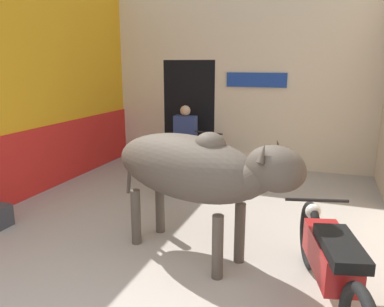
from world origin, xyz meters
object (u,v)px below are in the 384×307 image
object	(u,v)px
cow	(193,168)
shopkeeper_seated	(185,136)
motorcycle_near	(330,262)
motorcycle_far	(192,156)
plastic_stool	(207,156)

from	to	relation	value
cow	shopkeeper_seated	world-z (taller)	cow
cow	motorcycle_near	world-z (taller)	cow
cow	motorcycle_far	xyz separation A→B (m)	(-0.91, 2.49, -0.52)
shopkeeper_seated	motorcycle_near	bearing A→B (deg)	-54.30
shopkeeper_seated	plastic_stool	world-z (taller)	shopkeeper_seated
motorcycle_far	shopkeeper_seated	world-z (taller)	shopkeeper_seated
shopkeeper_seated	cow	bearing A→B (deg)	-67.62
cow	motorcycle_far	bearing A→B (deg)	110.13
cow	shopkeeper_seated	distance (m)	3.51
cow	plastic_stool	size ratio (longest dim) A/B	4.99
shopkeeper_seated	plastic_stool	distance (m)	0.59
motorcycle_near	shopkeeper_seated	distance (m)	4.61
motorcycle_far	plastic_stool	bearing A→B (deg)	90.08
motorcycle_far	plastic_stool	world-z (taller)	motorcycle_far
motorcycle_near	plastic_stool	world-z (taller)	motorcycle_near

